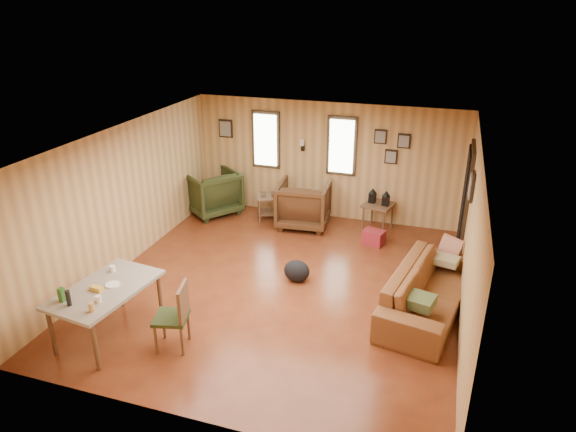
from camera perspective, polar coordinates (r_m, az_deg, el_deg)
name	(u,v)px	position (r m, az deg, el deg)	size (l,w,h in m)	color
room	(296,211)	(7.99, 0.88, 0.54)	(5.54, 6.04, 2.44)	brown
sofa	(429,284)	(7.76, 15.43, -7.28)	(2.35, 0.69, 0.92)	brown
recliner_brown	(304,202)	(10.23, 1.75, 1.55)	(0.99, 0.92, 1.01)	#432714
recliner_green	(212,190)	(10.97, -8.41, 2.84)	(0.99, 0.93, 1.02)	#2A3417
end_table	(269,203)	(10.60, -2.12, 1.43)	(0.63, 0.61, 0.63)	brown
side_table	(379,203)	(10.15, 10.05, 1.48)	(0.66, 0.66, 0.86)	brown
cooler	(373,237)	(9.73, 9.48, -2.35)	(0.45, 0.37, 0.28)	maroon
backpack	(297,271)	(8.37, 0.98, -6.13)	(0.45, 0.35, 0.37)	black
sofa_pillows	(434,275)	(7.90, 15.92, -6.33)	(0.84, 1.94, 0.39)	#454E2B
dining_table	(105,293)	(7.29, -19.71, -8.01)	(1.04, 1.55, 0.95)	gray
dining_chair	(176,313)	(6.89, -12.34, -10.50)	(0.51, 0.51, 0.94)	#2A3417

